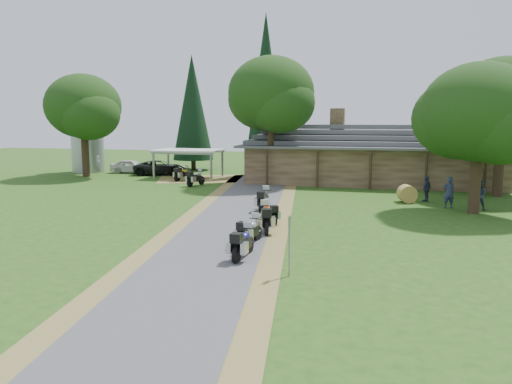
% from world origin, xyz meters
% --- Properties ---
extents(ground, '(120.00, 120.00, 0.00)m').
position_xyz_m(ground, '(0.00, 0.00, 0.00)').
color(ground, '#254B15').
rests_on(ground, ground).
extents(driveway, '(51.95, 51.95, 0.00)m').
position_xyz_m(driveway, '(-0.50, 4.00, 0.00)').
color(driveway, '#4B4A4D').
rests_on(driveway, ground).
extents(lodge, '(21.40, 9.40, 4.90)m').
position_xyz_m(lodge, '(6.00, 24.00, 2.45)').
color(lodge, brown).
rests_on(lodge, ground).
extents(silo, '(3.29, 3.29, 6.43)m').
position_xyz_m(silo, '(-21.83, 25.68, 3.21)').
color(silo, gray).
rests_on(silo, ground).
extents(carport, '(6.00, 4.07, 2.57)m').
position_xyz_m(carport, '(-10.11, 23.30, 1.28)').
color(carport, silver).
rests_on(carport, ground).
extents(car_white_sedan, '(2.63, 5.29, 1.70)m').
position_xyz_m(car_white_sedan, '(-17.17, 25.76, 0.85)').
color(car_white_sedan, silver).
rests_on(car_white_sedan, ground).
extents(car_dark_suv, '(3.84, 5.85, 2.07)m').
position_xyz_m(car_dark_suv, '(-13.67, 24.93, 1.04)').
color(car_dark_suv, black).
rests_on(car_dark_suv, ground).
extents(motorcycle_row_a, '(0.76, 1.94, 1.30)m').
position_xyz_m(motorcycle_row_a, '(1.66, -0.93, 0.65)').
color(motorcycle_row_a, navy).
rests_on(motorcycle_row_a, ground).
extents(motorcycle_row_b, '(0.97, 1.94, 1.27)m').
position_xyz_m(motorcycle_row_b, '(1.38, 1.16, 0.63)').
color(motorcycle_row_b, '#95989C').
rests_on(motorcycle_row_b, ground).
extents(motorcycle_row_c, '(1.24, 2.18, 1.42)m').
position_xyz_m(motorcycle_row_c, '(1.47, 3.70, 0.71)').
color(motorcycle_row_c, gold).
rests_on(motorcycle_row_c, ground).
extents(motorcycle_row_d, '(1.41, 1.69, 1.15)m').
position_xyz_m(motorcycle_row_d, '(1.21, 5.67, 0.58)').
color(motorcycle_row_d, red).
rests_on(motorcycle_row_d, ground).
extents(motorcycle_row_e, '(0.70, 2.02, 1.38)m').
position_xyz_m(motorcycle_row_e, '(0.15, 9.12, 0.69)').
color(motorcycle_row_e, black).
rests_on(motorcycle_row_e, ground).
extents(motorcycle_carport_a, '(1.20, 2.00, 1.30)m').
position_xyz_m(motorcycle_carport_a, '(-9.82, 21.16, 0.65)').
color(motorcycle_carport_a, yellow).
rests_on(motorcycle_carport_a, ground).
extents(motorcycle_carport_b, '(1.15, 2.07, 1.35)m').
position_xyz_m(motorcycle_carport_b, '(-7.60, 18.43, 0.67)').
color(motorcycle_carport_b, slate).
rests_on(motorcycle_carport_b, ground).
extents(person_a, '(0.72, 0.58, 2.23)m').
position_xyz_m(person_a, '(10.72, 12.50, 1.11)').
color(person_a, '#2C3554').
rests_on(person_a, ground).
extents(person_b, '(0.66, 0.52, 2.08)m').
position_xyz_m(person_b, '(12.37, 12.30, 1.04)').
color(person_b, '#2C3554').
rests_on(person_b, ground).
extents(person_c, '(0.63, 0.69, 1.97)m').
position_xyz_m(person_c, '(9.65, 14.67, 0.98)').
color(person_c, '#2C3554').
rests_on(person_c, ground).
extents(hay_bale, '(1.30, 1.23, 1.11)m').
position_xyz_m(hay_bale, '(8.42, 14.12, 0.55)').
color(hay_bale, '#AA8D3E').
rests_on(hay_bale, ground).
extents(sign_post, '(0.38, 0.06, 2.11)m').
position_xyz_m(sign_post, '(3.76, -2.72, 1.06)').
color(sign_post, gray).
rests_on(sign_post, ground).
extents(oak_lodge_left, '(6.86, 6.86, 11.86)m').
position_xyz_m(oak_lodge_left, '(-1.89, 20.48, 5.93)').
color(oak_lodge_left, '#193810').
rests_on(oak_lodge_left, ground).
extents(oak_lodge_right, '(7.20, 7.20, 10.34)m').
position_xyz_m(oak_lodge_right, '(14.63, 18.29, 5.17)').
color(oak_lodge_right, '#193810').
rests_on(oak_lodge_right, ground).
extents(oak_driveway, '(6.46, 6.46, 9.17)m').
position_xyz_m(oak_driveway, '(11.91, 11.11, 4.58)').
color(oak_driveway, '#193810').
rests_on(oak_driveway, ground).
extents(oak_silo, '(6.84, 6.84, 10.43)m').
position_xyz_m(oak_silo, '(-19.74, 21.98, 5.21)').
color(oak_silo, '#193810').
rests_on(oak_silo, ground).
extents(cedar_near, '(3.93, 3.93, 14.98)m').
position_xyz_m(cedar_near, '(-3.83, 27.06, 7.49)').
color(cedar_near, black).
rests_on(cedar_near, ground).
extents(cedar_far, '(4.18, 4.18, 11.81)m').
position_xyz_m(cedar_far, '(-12.25, 30.05, 5.91)').
color(cedar_far, black).
rests_on(cedar_far, ground).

